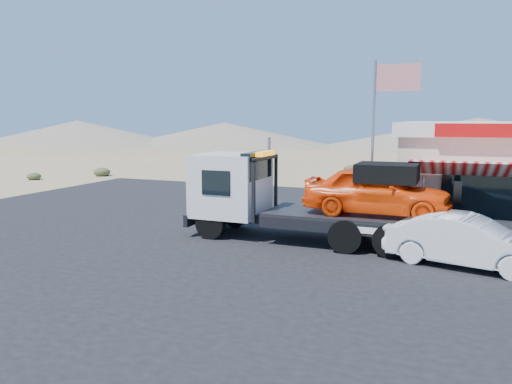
% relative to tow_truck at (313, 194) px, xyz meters
% --- Properties ---
extents(ground, '(120.00, 120.00, 0.00)m').
position_rel_tow_truck_xyz_m(ground, '(-3.11, -2.66, -1.58)').
color(ground, '#886F4D').
rests_on(ground, ground).
extents(asphalt_lot, '(32.00, 24.00, 0.02)m').
position_rel_tow_truck_xyz_m(asphalt_lot, '(-1.11, 0.34, -1.57)').
color(asphalt_lot, black).
rests_on(asphalt_lot, ground).
extents(tow_truck, '(8.80, 2.61, 2.94)m').
position_rel_tow_truck_xyz_m(tow_truck, '(0.00, 0.00, 0.00)').
color(tow_truck, black).
rests_on(tow_truck, asphalt_lot).
extents(white_sedan, '(4.55, 2.46, 1.42)m').
position_rel_tow_truck_xyz_m(white_sedan, '(4.72, -1.28, -0.85)').
color(white_sedan, silver).
rests_on(white_sedan, asphalt_lot).
extents(flagpole, '(1.55, 0.10, 6.00)m').
position_rel_tow_truck_xyz_m(flagpole, '(1.82, 1.84, 2.18)').
color(flagpole, '#99999E').
rests_on(flagpole, asphalt_lot).
extents(desert_scrub, '(24.75, 36.81, 0.66)m').
position_rel_tow_truck_xyz_m(desert_scrub, '(-17.45, 6.49, -1.29)').
color(desert_scrub, '#3D4223').
rests_on(desert_scrub, ground).
extents(distant_hills, '(126.00, 48.00, 4.20)m').
position_rel_tow_truck_xyz_m(distant_hills, '(-12.88, 52.48, 0.30)').
color(distant_hills, '#726B59').
rests_on(distant_hills, ground).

